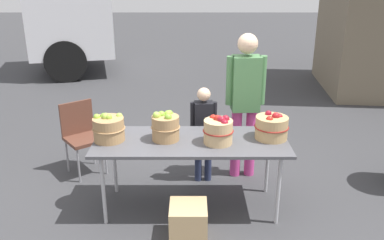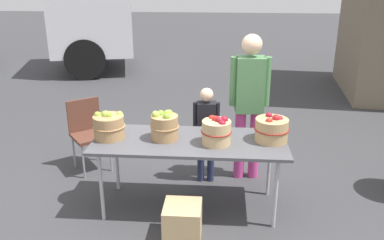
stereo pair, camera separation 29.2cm
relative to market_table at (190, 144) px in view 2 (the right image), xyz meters
The scene contains 10 objects.
ground_plane 0.71m from the market_table, ahead, with size 40.00×40.00×0.00m, color #38383A.
market_table is the anchor object (origin of this frame).
apple_basket_green_0 0.82m from the market_table, behind, with size 0.32×0.32×0.28m.
apple_basket_green_1 0.31m from the market_table, behind, with size 0.29×0.29×0.30m.
apple_basket_red_0 0.32m from the market_table, 13.77° to the right, with size 0.30×0.30×0.28m.
apple_basket_red_1 0.81m from the market_table, ahead, with size 0.34×0.34×0.27m.
vendor_adult 0.98m from the market_table, 49.21° to the left, with size 0.45×0.24×1.69m.
child_customer 0.59m from the market_table, 76.28° to the left, with size 0.30×0.16×1.12m.
folding_chair 1.55m from the market_table, 148.24° to the left, with size 0.56×0.56×0.86m.
produce_crate 0.76m from the market_table, 92.49° to the right, with size 0.34×0.34×0.34m, color tan.
Camera 2 is at (0.30, -3.68, 2.33)m, focal length 38.23 mm.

